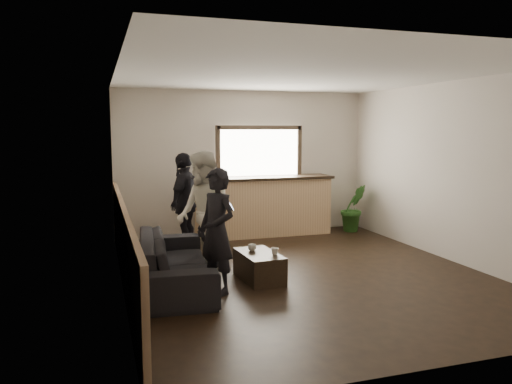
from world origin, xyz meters
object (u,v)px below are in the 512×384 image
object	(u,v)px
cup_a	(252,248)
potted_plant	(353,208)
person_a	(217,231)
person_b	(203,214)
sofa	(175,261)
person_c	(208,213)
cup_b	(275,251)
coffee_table	(259,266)
bar_counter	(263,202)
person_d	(185,202)

from	to	relation	value
cup_a	potted_plant	distance (m)	3.78
person_a	person_b	xyz separation A→B (m)	(-0.02, 0.74, 0.10)
potted_plant	person_b	size ratio (longest dim) A/B	0.54
sofa	person_c	distance (m)	1.39
cup_a	person_a	distance (m)	0.86
sofa	person_a	size ratio (longest dim) A/B	1.43
cup_a	cup_b	distance (m)	0.38
sofa	person_b	size ratio (longest dim) A/B	1.28
person_a	person_b	world-z (taller)	person_b
potted_plant	person_b	distance (m)	4.16
cup_b	potted_plant	distance (m)	3.82
coffee_table	sofa	bearing A→B (deg)	175.11
potted_plant	cup_a	bearing A→B (deg)	-140.14
cup_b	bar_counter	bearing A→B (deg)	74.38
cup_a	person_d	size ratio (longest dim) A/B	0.07
bar_counter	potted_plant	size ratio (longest dim) A/B	2.83
coffee_table	cup_b	size ratio (longest dim) A/B	8.35
person_d	cup_a	bearing A→B (deg)	51.89
bar_counter	sofa	distance (m)	3.45
bar_counter	person_d	world-z (taller)	bar_counter
person_a	person_b	size ratio (longest dim) A/B	0.89
potted_plant	person_d	size ratio (longest dim) A/B	0.57
cup_a	person_a	size ratio (longest dim) A/B	0.07
cup_b	person_a	bearing A→B (deg)	-167.51
sofa	cup_a	world-z (taller)	sofa
cup_b	person_a	distance (m)	0.93
coffee_table	potted_plant	world-z (taller)	potted_plant
coffee_table	person_b	xyz separation A→B (m)	(-0.69, 0.40, 0.70)
bar_counter	sofa	world-z (taller)	bar_counter
potted_plant	person_a	bearing A→B (deg)	-140.37
person_d	sofa	bearing A→B (deg)	18.48
sofa	person_d	world-z (taller)	person_d
cup_a	person_b	xyz separation A→B (m)	(-0.63, 0.25, 0.46)
coffee_table	potted_plant	distance (m)	3.84
potted_plant	person_c	distance (m)	3.56
person_c	person_d	world-z (taller)	person_d
person_a	person_c	world-z (taller)	person_a
bar_counter	potted_plant	world-z (taller)	bar_counter
cup_a	person_d	world-z (taller)	person_d
sofa	cup_b	xyz separation A→B (m)	(1.31, -0.25, 0.09)
cup_a	person_d	distance (m)	1.93
cup_a	person_d	bearing A→B (deg)	109.48
coffee_table	person_a	xyz separation A→B (m)	(-0.67, -0.34, 0.60)
coffee_table	person_a	bearing A→B (deg)	-152.91
potted_plant	person_d	xyz separation A→B (m)	(-3.53, -0.64, 0.36)
coffee_table	person_b	world-z (taller)	person_b
coffee_table	person_d	world-z (taller)	person_d
bar_counter	person_d	size ratio (longest dim) A/B	1.61
bar_counter	cup_a	xyz separation A→B (m)	(-1.05, -2.65, -0.22)
potted_plant	person_a	size ratio (longest dim) A/B	0.61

